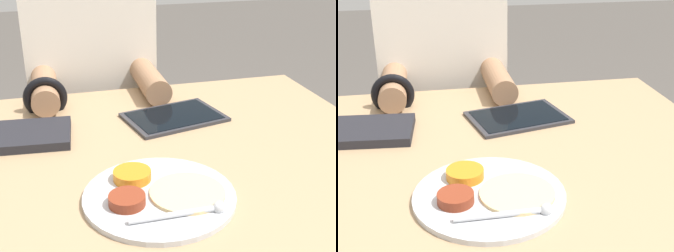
{
  "view_description": "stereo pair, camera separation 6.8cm",
  "coord_description": "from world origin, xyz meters",
  "views": [
    {
      "loc": [
        -0.15,
        -0.84,
        1.18
      ],
      "look_at": [
        0.08,
        0.01,
        0.79
      ],
      "focal_mm": 50.0,
      "sensor_mm": 36.0,
      "label": 1
    },
    {
      "loc": [
        -0.08,
        -0.85,
        1.18
      ],
      "look_at": [
        0.08,
        0.01,
        0.79
      ],
      "focal_mm": 50.0,
      "sensor_mm": 36.0,
      "label": 2
    }
  ],
  "objects": [
    {
      "name": "thali_tray",
      "position": [
        0.02,
        -0.16,
        0.74
      ],
      "size": [
        0.27,
        0.27,
        0.03
      ],
      "color": "#B7BABF",
      "rests_on": "dining_table"
    },
    {
      "name": "red_notebook",
      "position": [
        -0.2,
        0.15,
        0.74
      ],
      "size": [
        0.2,
        0.16,
        0.02
      ],
      "color": "silver",
      "rests_on": "dining_table"
    },
    {
      "name": "tablet_device",
      "position": [
        0.14,
        0.18,
        0.74
      ],
      "size": [
        0.26,
        0.2,
        0.01
      ],
      "color": "#28282D",
      "rests_on": "dining_table"
    },
    {
      "name": "person_diner",
      "position": [
        -0.02,
        0.58,
        0.58
      ],
      "size": [
        0.39,
        0.43,
        1.23
      ],
      "color": "black",
      "rests_on": "ground_plane"
    }
  ]
}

